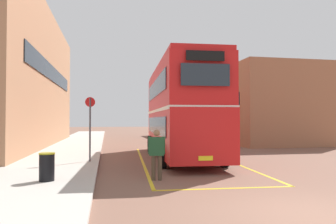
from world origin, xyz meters
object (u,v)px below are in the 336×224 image
Objects in this scene: litter_bin at (47,167)px; bus_stop_sign at (90,123)px; double_decker_bus at (180,110)px; pedestrian_boarding at (157,151)px; single_deck_bus at (173,123)px.

bus_stop_sign reaches higher than litter_bin.
pedestrian_boarding is at bearing -110.68° from double_decker_bus.
litter_bin is (-5.54, -5.85, -1.95)m from double_decker_bus.
pedestrian_boarding is 3.43m from litter_bin.
double_decker_bus is at bearing 18.53° from bus_stop_sign.
bus_stop_sign is (-8.16, -20.52, 0.21)m from single_deck_bus.
bus_stop_sign is (-4.49, -1.51, -0.66)m from double_decker_bus.
litter_bin is 0.30× the size of bus_stop_sign.
double_decker_bus is at bearing -100.93° from single_deck_bus.
litter_bin is (-3.40, -0.19, -0.40)m from pedestrian_boarding.
double_decker_bus is 19.39m from single_deck_bus.
pedestrian_boarding reaches higher than litter_bin.
litter_bin is at bearing -133.46° from double_decker_bus.
double_decker_bus is 8.28m from litter_bin.
single_deck_bus is 3.40× the size of bus_stop_sign.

